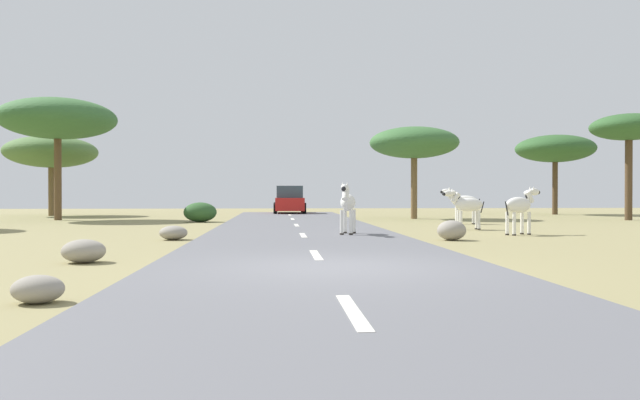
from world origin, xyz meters
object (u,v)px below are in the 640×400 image
at_px(zebra_0, 348,203).
at_px(tree_3, 51,152).
at_px(tree_2, 58,119).
at_px(rock_0, 84,251).
at_px(rock_1, 38,289).
at_px(tree_5, 629,128).
at_px(rock_2, 173,233).
at_px(bush_1, 200,212).
at_px(zebra_2, 463,202).
at_px(rock_3, 452,230).
at_px(zebra_1, 466,205).
at_px(tree_6, 414,143).
at_px(zebra_3, 520,206).
at_px(car_0, 289,201).
at_px(tree_4, 555,149).

distance_m(zebra_0, tree_3, 24.24).
distance_m(zebra_0, tree_2, 18.27).
height_order(tree_2, rock_0, tree_2).
bearing_deg(rock_1, tree_5, 47.65).
bearing_deg(rock_1, zebra_0, 66.57).
relative_size(tree_2, rock_2, 7.65).
bearing_deg(bush_1, zebra_2, -13.38).
height_order(rock_0, rock_3, rock_3).
relative_size(zebra_1, rock_0, 1.96).
distance_m(zebra_1, tree_2, 20.18).
relative_size(zebra_0, tree_6, 0.35).
height_order(tree_6, rock_0, tree_6).
distance_m(zebra_3, rock_2, 10.53).
distance_m(tree_5, rock_3, 17.96).
bearing_deg(zebra_1, tree_2, 58.93).
xyz_separation_m(zebra_1, tree_3, (-19.88, 15.59, 2.85)).
bearing_deg(rock_1, tree_6, 67.90).
xyz_separation_m(car_0, tree_2, (-11.47, -8.88, 4.07)).
xyz_separation_m(car_0, tree_5, (16.25, -10.89, 3.61)).
bearing_deg(zebra_0, zebra_3, -164.74).
bearing_deg(zebra_0, tree_6, -96.73).
xyz_separation_m(zebra_1, rock_2, (-9.62, -4.34, -0.68)).
relative_size(zebra_1, rock_1, 2.60).
bearing_deg(tree_4, zebra_0, -128.68).
relative_size(zebra_1, rock_3, 1.97).
height_order(zebra_2, rock_0, zebra_2).
distance_m(zebra_1, tree_3, 25.43).
relative_size(tree_6, rock_2, 6.09).
bearing_deg(rock_3, bush_1, 125.00).
height_order(tree_4, bush_1, tree_4).
bearing_deg(rock_0, rock_2, 82.97).
relative_size(zebra_0, zebra_3, 1.08).
bearing_deg(zebra_3, zebra_2, 148.44).
relative_size(zebra_1, bush_1, 1.05).
bearing_deg(bush_1, zebra_3, -41.42).
xyz_separation_m(tree_4, bush_1, (-20.76, -9.11, -3.63)).
height_order(tree_5, tree_6, tree_5).
xyz_separation_m(tree_3, bush_1, (9.66, -8.82, -3.27)).
xyz_separation_m(zebra_0, zebra_1, (4.62, 3.04, -0.12)).
relative_size(car_0, rock_2, 5.62).
xyz_separation_m(zebra_2, tree_2, (-18.51, 5.32, 3.99)).
bearing_deg(tree_4, zebra_3, -117.37).
bearing_deg(tree_3, tree_6, -16.01).
height_order(car_0, tree_6, tree_6).
relative_size(zebra_2, car_0, 0.38).
bearing_deg(zebra_3, rock_3, -81.99).
bearing_deg(zebra_3, bush_1, -160.36).
bearing_deg(bush_1, tree_6, 16.06).
bearing_deg(zebra_1, tree_4, -36.24).
bearing_deg(tree_5, rock_0, -139.80).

